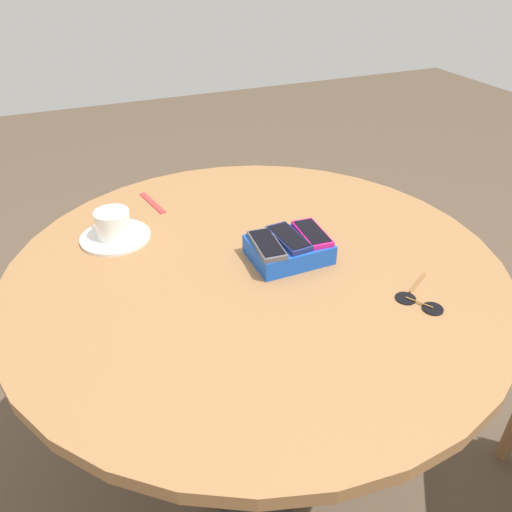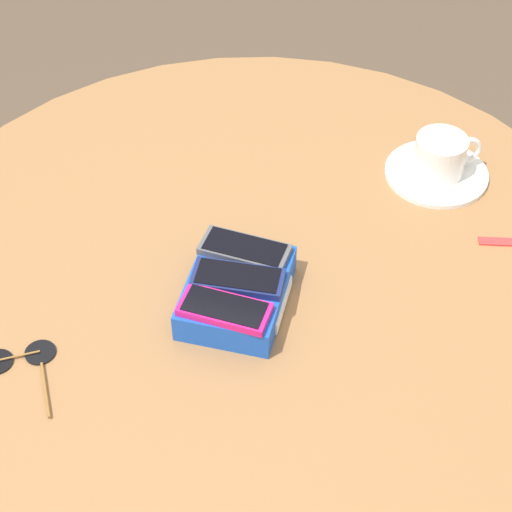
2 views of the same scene
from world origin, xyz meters
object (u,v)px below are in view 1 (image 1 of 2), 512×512
Objects in this scene: phone_gray at (267,245)px; phone_navy at (289,238)px; coffee_cup at (112,223)px; sunglasses at (419,301)px; round_table at (256,294)px; phone_box at (289,249)px; saucer at (116,237)px; lanyard_strap at (152,203)px; phone_magenta at (312,233)px.

phone_navy is at bearing -173.97° from phone_gray.
sunglasses is (-0.53, 0.49, -0.04)m from coffee_cup.
sunglasses is (-0.25, 0.26, 0.09)m from round_table.
phone_box reaches higher than saucer.
round_table is 8.59× the size of phone_gray.
phone_navy is 1.21× the size of coffee_cup.
phone_box is at bearing -175.96° from phone_gray.
phone_box is at bearing 145.65° from saucer.
lanyard_strap is at bearing -59.63° from phone_navy.
phone_box is 0.43m from saucer.
round_table is 8.76× the size of sunglasses.
phone_box is at bearing 120.19° from lanyard_strap.
phone_gray is (0.11, 0.00, -0.00)m from phone_magenta.
phone_magenta is 1.16× the size of coffee_cup.
sunglasses is at bearing 134.48° from round_table.
phone_navy is 1.02× the size of sunglasses.
sunglasses reaches higher than lanyard_strap.
phone_box is 0.06m from phone_gray.
coffee_cup is (0.28, -0.24, 0.13)m from round_table.
lanyard_strap is at bearing -59.81° from phone_box.
saucer is at bearing 50.07° from lanyard_strap.
coffee_cup reaches higher than phone_gray.
saucer is at bearing -42.95° from sunglasses.
lanyard_strap is (-0.13, -0.15, -0.00)m from saucer.
coffee_cup is 0.84× the size of sunglasses.
phone_navy is 0.92× the size of lanyard_strap.
round_table is 7.90× the size of lanyard_strap.
coffee_cup is (0.35, -0.24, 0.02)m from phone_box.
round_table is 0.14m from phone_gray.
coffee_cup is (0.00, -0.00, 0.04)m from saucer.
phone_magenta is 0.28m from sunglasses.
sunglasses is at bearing 124.92° from phone_box.
phone_gray is (0.06, 0.01, -0.00)m from phone_navy.
phone_box is 1.24× the size of lanyard_strap.
phone_box is 0.07m from phone_magenta.
coffee_cup reaches higher than sunglasses.
phone_magenta is (-0.14, 0.01, 0.14)m from round_table.
round_table is at bearing -45.52° from sunglasses.
saucer is at bearing -30.38° from phone_magenta.
phone_box is 1.35× the size of phone_navy.
phone_gray reaches higher than round_table.
phone_gray is 0.43m from lanyard_strap.
saucer is 1.19× the size of lanyard_strap.
phone_gray is at bearing 113.38° from lanyard_strap.
phone_box is 1.35× the size of phone_gray.
sunglasses is (-0.23, 0.24, -0.05)m from phone_gray.
round_table is 0.37m from saucer.
round_table is at bearing 139.48° from coffee_cup.
lanyard_strap is 1.11× the size of sunglasses.
lanyard_strap is 0.75m from sunglasses.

